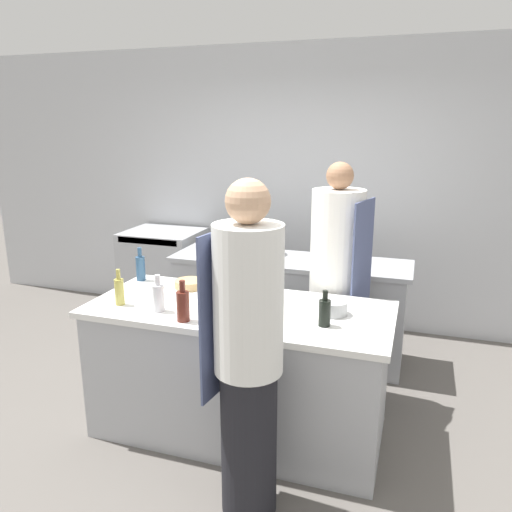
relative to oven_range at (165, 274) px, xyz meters
name	(u,v)px	position (x,y,z in m)	size (l,w,h in m)	color
ground_plane	(240,428)	(1.49, -1.74, -0.47)	(16.00, 16.00, 0.00)	#605B56
wall_back	(311,189)	(1.49, 0.39, 0.93)	(8.00, 0.06, 2.80)	silver
prep_counter	(240,369)	(1.49, -1.74, -0.02)	(1.95, 0.87, 0.89)	#A8AAAF
pass_counter	(288,307)	(1.50, -0.49, -0.02)	(2.09, 0.61, 0.89)	#A8AAAF
oven_range	(165,274)	(0.00, 0.00, 0.00)	(0.78, 0.68, 0.94)	#A8AAAF
chef_at_prep_near	(248,355)	(1.79, -2.41, 0.43)	(0.38, 0.37, 1.79)	black
chef_at_stove	(336,285)	(2.01, -1.09, 0.42)	(0.43, 0.42, 1.78)	black
bottle_olive_oil	(141,267)	(0.60, -1.44, 0.52)	(0.07, 0.07, 0.25)	#2D5175
bottle_vinegar	(183,305)	(1.26, -2.07, 0.52)	(0.08, 0.08, 0.25)	#5B2319
bottle_wine	(158,297)	(1.04, -1.97, 0.52)	(0.07, 0.07, 0.24)	silver
bottle_cooking_oil	(225,280)	(1.29, -1.47, 0.50)	(0.06, 0.06, 0.20)	#19471E
bottle_sauce	(119,291)	(0.74, -1.95, 0.52)	(0.06, 0.06, 0.24)	#B2A84C
bottle_water	(325,312)	(2.08, -1.88, 0.51)	(0.07, 0.07, 0.22)	black
bowl_mixing_large	(333,307)	(2.09, -1.68, 0.46)	(0.18, 0.18, 0.09)	#B7BABC
bowl_prep_small	(189,284)	(1.02, -1.49, 0.45)	(0.21, 0.21, 0.06)	tan
cup	(238,310)	(1.56, -1.93, 0.47)	(0.08, 0.08, 0.10)	white
cutting_board	(233,301)	(1.43, -1.67, 0.43)	(0.40, 0.25, 0.01)	tan
stockpot	(264,240)	(1.24, -0.38, 0.55)	(0.22, 0.22, 0.26)	#A8AAAF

